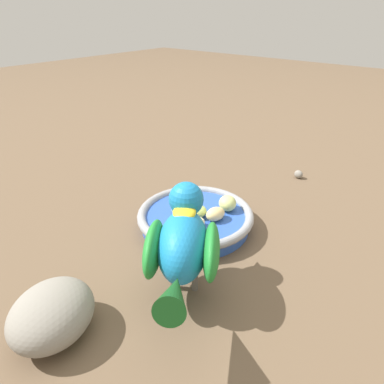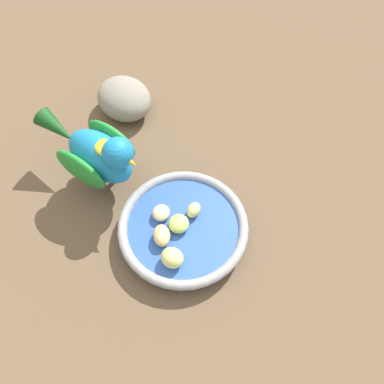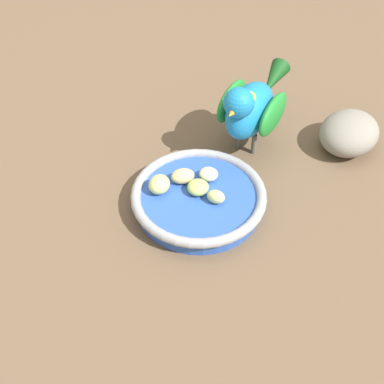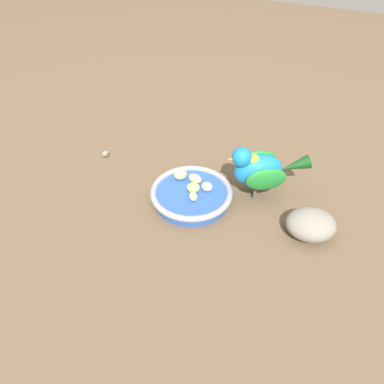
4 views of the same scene
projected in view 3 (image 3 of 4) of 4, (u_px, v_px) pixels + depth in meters
name	position (u px, v px, depth m)	size (l,w,h in m)	color
ground_plane	(186.00, 216.00, 0.85)	(4.00, 4.00, 0.00)	brown
feeding_bowl	(199.00, 199.00, 0.85)	(0.20, 0.20, 0.03)	#2D56B7
apple_piece_0	(159.00, 184.00, 0.84)	(0.03, 0.03, 0.03)	#C6D17A
apple_piece_1	(183.00, 176.00, 0.86)	(0.03, 0.02, 0.02)	#E5C67F
apple_piece_2	(198.00, 187.00, 0.84)	(0.03, 0.03, 0.02)	#B2CC66
apple_piece_3	(209.00, 174.00, 0.86)	(0.03, 0.03, 0.02)	beige
apple_piece_4	(216.00, 197.00, 0.83)	(0.03, 0.02, 0.02)	#C6D17A
parrot	(251.00, 107.00, 0.90)	(0.15, 0.18, 0.14)	#59544C
rock_large	(349.00, 133.00, 0.94)	(0.11, 0.09, 0.06)	gray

